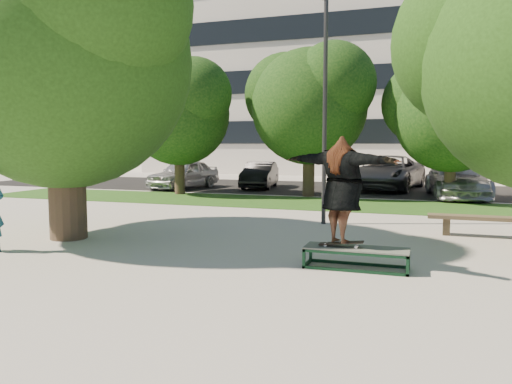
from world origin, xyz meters
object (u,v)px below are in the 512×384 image
(lamppost, at_px, (325,108))
(car_grey, at_px, (387,173))
(car_dark, at_px, (260,175))
(tree_left, at_px, (62,45))
(car_silver_a, at_px, (184,174))
(car_silver_b, at_px, (456,179))
(bench, at_px, (502,220))
(grind_box, at_px, (356,258))

(lamppost, relative_size, car_grey, 1.04)
(lamppost, xyz_separation_m, car_dark, (-5.15, 10.02, -2.50))
(tree_left, bearing_deg, lamppost, 36.42)
(car_silver_a, bearing_deg, car_grey, 27.05)
(tree_left, relative_size, car_silver_b, 1.39)
(car_grey, bearing_deg, bench, -64.49)
(grind_box, distance_m, car_silver_b, 13.44)
(grind_box, relative_size, bench, 0.55)
(grind_box, xyz_separation_m, car_grey, (-0.60, 15.94, 0.63))
(lamppost, xyz_separation_m, car_silver_b, (3.85, 8.50, -2.41))
(grind_box, height_order, car_dark, car_dark)
(car_silver_a, bearing_deg, tree_left, -64.19)
(lamppost, bearing_deg, tree_left, -143.58)
(bench, height_order, car_silver_b, car_silver_b)
(lamppost, relative_size, car_silver_a, 1.45)
(tree_left, relative_size, lamppost, 1.16)
(car_dark, bearing_deg, lamppost, -71.28)
(bench, distance_m, car_dark, 14.36)
(tree_left, height_order, car_silver_a, tree_left)
(bench, distance_m, car_silver_a, 15.87)
(car_dark, relative_size, car_grey, 0.67)
(car_silver_a, bearing_deg, grind_box, -41.70)
(grind_box, xyz_separation_m, car_silver_a, (-10.07, 13.22, 0.53))
(lamppost, distance_m, car_silver_b, 9.64)
(tree_left, relative_size, bench, 2.19)
(car_dark, bearing_deg, bench, -57.17)
(car_silver_a, height_order, car_grey, car_grey)
(bench, xyz_separation_m, car_dark, (-9.48, 10.78, 0.23))
(tree_left, xyz_separation_m, car_grey, (6.19, 15.13, -3.60))
(lamppost, xyz_separation_m, car_silver_a, (-8.57, 8.50, -2.43))
(bench, relative_size, car_dark, 0.83)
(grind_box, bearing_deg, bench, 54.55)
(tree_left, distance_m, car_silver_a, 13.35)
(car_grey, bearing_deg, tree_left, -102.72)
(car_silver_b, bearing_deg, car_silver_a, 173.65)
(grind_box, bearing_deg, car_silver_b, 79.93)
(tree_left, bearing_deg, car_dark, 89.43)
(tree_left, height_order, lamppost, tree_left)
(tree_left, height_order, car_dark, tree_left)
(lamppost, xyz_separation_m, car_grey, (0.90, 11.22, -2.33))
(car_silver_a, relative_size, car_silver_b, 0.82)
(bench, bearing_deg, lamppost, 170.14)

